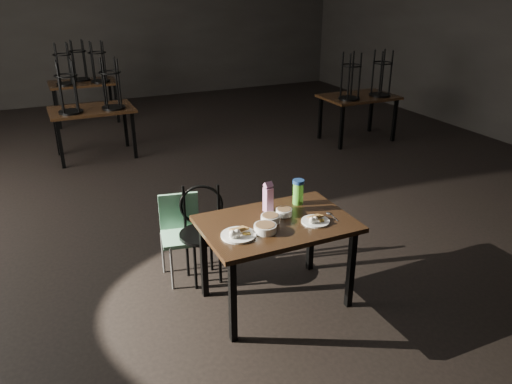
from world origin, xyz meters
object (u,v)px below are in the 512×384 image
bentwood_chair (202,226)px  school_chair (181,229)px  main_table (277,230)px  water_bottle (298,192)px  juice_carton (268,198)px

bentwood_chair → school_chair: (-0.16, 0.11, -0.05)m
main_table → water_bottle: (0.32, 0.23, 0.19)m
water_bottle → bentwood_chair: water_bottle is taller
bentwood_chair → juice_carton: bearing=-25.3°
main_table → school_chair: school_chair is taller
main_table → juice_carton: bearing=84.7°
bentwood_chair → school_chair: size_ratio=1.12×
water_bottle → school_chair: 1.11m
main_table → water_bottle: bearing=36.1°
bentwood_chair → water_bottle: bearing=-9.5°
juice_carton → bentwood_chair: size_ratio=0.31×
main_table → water_bottle: 0.44m
main_table → water_bottle: size_ratio=5.50×
main_table → bentwood_chair: bearing=124.0°
school_chair → water_bottle: bearing=-18.7°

